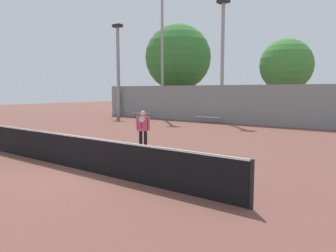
{
  "coord_description": "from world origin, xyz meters",
  "views": [
    {
      "loc": [
        8.3,
        -6.49,
        2.55
      ],
      "look_at": [
        -0.39,
        4.84,
        0.99
      ],
      "focal_mm": 35.0,
      "sensor_mm": 36.0,
      "label": 1
    }
  ],
  "objects_px": {
    "light_pole_near_left": "(162,44)",
    "bench_courtside_far": "(141,114)",
    "tree_green_tall": "(286,65)",
    "light_pole_center_back": "(118,66)",
    "tennis_player": "(143,128)",
    "light_pole_far_right": "(223,53)",
    "tennis_net": "(85,154)",
    "tree_green_broad": "(178,58)",
    "bench_adjacent_court": "(208,117)"
  },
  "relations": [
    {
      "from": "light_pole_far_right",
      "to": "tree_green_tall",
      "type": "xyz_separation_m",
      "value": [
        3.3,
        5.28,
        -0.82
      ]
    },
    {
      "from": "light_pole_far_right",
      "to": "tree_green_tall",
      "type": "relative_size",
      "value": 1.38
    },
    {
      "from": "light_pole_center_back",
      "to": "tree_green_broad",
      "type": "relative_size",
      "value": 0.96
    },
    {
      "from": "tree_green_tall",
      "to": "light_pole_center_back",
      "type": "bearing_deg",
      "value": -157.17
    },
    {
      "from": "tennis_player",
      "to": "bench_courtside_far",
      "type": "bearing_deg",
      "value": 101.26
    },
    {
      "from": "tennis_net",
      "to": "bench_courtside_far",
      "type": "xyz_separation_m",
      "value": [
        -11.88,
        15.8,
        -0.12
      ]
    },
    {
      "from": "tennis_net",
      "to": "tree_green_broad",
      "type": "bearing_deg",
      "value": 118.81
    },
    {
      "from": "bench_courtside_far",
      "to": "light_pole_far_right",
      "type": "distance_m",
      "value": 9.22
    },
    {
      "from": "light_pole_far_right",
      "to": "tree_green_broad",
      "type": "distance_m",
      "value": 8.62
    },
    {
      "from": "light_pole_center_back",
      "to": "tree_green_tall",
      "type": "relative_size",
      "value": 1.28
    },
    {
      "from": "bench_adjacent_court",
      "to": "tree_green_tall",
      "type": "relative_size",
      "value": 0.29
    },
    {
      "from": "light_pole_near_left",
      "to": "light_pole_far_right",
      "type": "distance_m",
      "value": 6.14
    },
    {
      "from": "tennis_player",
      "to": "light_pole_far_right",
      "type": "relative_size",
      "value": 0.18
    },
    {
      "from": "light_pole_center_back",
      "to": "tree_green_broad",
      "type": "bearing_deg",
      "value": 55.02
    },
    {
      "from": "light_pole_near_left",
      "to": "tree_green_tall",
      "type": "xyz_separation_m",
      "value": [
        9.32,
        5.34,
        -2.01
      ]
    },
    {
      "from": "light_pole_center_back",
      "to": "bench_courtside_far",
      "type": "bearing_deg",
      "value": -6.66
    },
    {
      "from": "tennis_net",
      "to": "light_pole_far_right",
      "type": "relative_size",
      "value": 1.18
    },
    {
      "from": "tennis_player",
      "to": "light_pole_near_left",
      "type": "xyz_separation_m",
      "value": [
        -9.48,
        13.22,
        5.71
      ]
    },
    {
      "from": "tennis_player",
      "to": "bench_adjacent_court",
      "type": "distance_m",
      "value": 12.83
    },
    {
      "from": "light_pole_far_right",
      "to": "tree_green_broad",
      "type": "xyz_separation_m",
      "value": [
        -7.44,
        4.34,
        0.4
      ]
    },
    {
      "from": "bench_courtside_far",
      "to": "bench_adjacent_court",
      "type": "xyz_separation_m",
      "value": [
        7.04,
        -0.0,
        0.0
      ]
    },
    {
      "from": "tennis_net",
      "to": "tree_green_broad",
      "type": "height_order",
      "value": "tree_green_broad"
    },
    {
      "from": "bench_courtside_far",
      "to": "light_pole_center_back",
      "type": "relative_size",
      "value": 0.22
    },
    {
      "from": "tennis_player",
      "to": "tree_green_broad",
      "type": "xyz_separation_m",
      "value": [
        -10.9,
        17.62,
        4.92
      ]
    },
    {
      "from": "tree_green_tall",
      "to": "light_pole_far_right",
      "type": "bearing_deg",
      "value": -122.02
    },
    {
      "from": "light_pole_near_left",
      "to": "tree_green_broad",
      "type": "xyz_separation_m",
      "value": [
        -1.42,
        4.4,
        -0.79
      ]
    },
    {
      "from": "tennis_player",
      "to": "light_pole_far_right",
      "type": "bearing_deg",
      "value": 73.5
    },
    {
      "from": "bench_adjacent_court",
      "to": "tree_green_tall",
      "type": "height_order",
      "value": "tree_green_tall"
    },
    {
      "from": "tennis_net",
      "to": "tree_green_tall",
      "type": "relative_size",
      "value": 1.62
    },
    {
      "from": "light_pole_center_back",
      "to": "light_pole_near_left",
      "type": "bearing_deg",
      "value": 7.68
    },
    {
      "from": "light_pole_near_left",
      "to": "bench_courtside_far",
      "type": "bearing_deg",
      "value": -146.68
    },
    {
      "from": "bench_adjacent_court",
      "to": "tree_green_broad",
      "type": "height_order",
      "value": "tree_green_broad"
    },
    {
      "from": "bench_courtside_far",
      "to": "tree_green_tall",
      "type": "distance_m",
      "value": 13.36
    },
    {
      "from": "tennis_player",
      "to": "tree_green_broad",
      "type": "relative_size",
      "value": 0.18
    },
    {
      "from": "bench_adjacent_court",
      "to": "light_pole_center_back",
      "type": "xyz_separation_m",
      "value": [
        -10.39,
        0.39,
        4.52
      ]
    },
    {
      "from": "light_pole_far_right",
      "to": "light_pole_near_left",
      "type": "bearing_deg",
      "value": -179.42
    },
    {
      "from": "tennis_net",
      "to": "light_pole_center_back",
      "type": "bearing_deg",
      "value": 133.26
    },
    {
      "from": "tennis_net",
      "to": "bench_adjacent_court",
      "type": "distance_m",
      "value": 16.52
    },
    {
      "from": "tennis_player",
      "to": "light_pole_near_left",
      "type": "bearing_deg",
      "value": 94.53
    },
    {
      "from": "light_pole_center_back",
      "to": "tennis_net",
      "type": "bearing_deg",
      "value": -46.74
    },
    {
      "from": "light_pole_near_left",
      "to": "light_pole_far_right",
      "type": "relative_size",
      "value": 1.19
    },
    {
      "from": "tennis_player",
      "to": "bench_courtside_far",
      "type": "relative_size",
      "value": 0.88
    },
    {
      "from": "bench_courtside_far",
      "to": "tree_green_tall",
      "type": "bearing_deg",
      "value": 30.36
    },
    {
      "from": "tennis_player",
      "to": "tree_green_tall",
      "type": "relative_size",
      "value": 0.25
    },
    {
      "from": "light_pole_near_left",
      "to": "tree_green_broad",
      "type": "distance_m",
      "value": 4.69
    },
    {
      "from": "bench_courtside_far",
      "to": "tennis_player",
      "type": "bearing_deg",
      "value": -47.62
    },
    {
      "from": "bench_courtside_far",
      "to": "tree_green_broad",
      "type": "height_order",
      "value": "tree_green_broad"
    },
    {
      "from": "light_pole_far_right",
      "to": "tree_green_broad",
      "type": "bearing_deg",
      "value": 149.77
    },
    {
      "from": "bench_adjacent_court",
      "to": "light_pole_center_back",
      "type": "relative_size",
      "value": 0.22
    },
    {
      "from": "light_pole_near_left",
      "to": "light_pole_far_right",
      "type": "bearing_deg",
      "value": 0.58
    }
  ]
}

